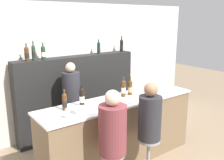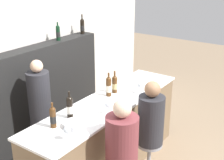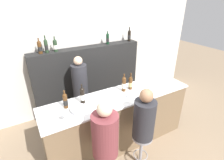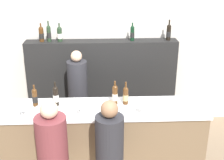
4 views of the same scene
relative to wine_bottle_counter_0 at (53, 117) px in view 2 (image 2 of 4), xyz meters
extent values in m
cube|color=beige|center=(0.90, 1.47, 0.12)|extent=(6.40, 0.05, 2.60)
cube|color=brown|center=(0.90, -0.11, -0.67)|extent=(2.65, 0.62, 1.03)
cube|color=white|center=(0.90, -0.11, -0.14)|extent=(2.69, 0.66, 0.03)
cube|color=black|center=(0.90, 1.24, -0.39)|extent=(2.51, 0.28, 1.59)
cylinder|color=#4C2D14|center=(0.00, 0.00, -0.02)|extent=(0.07, 0.07, 0.21)
cylinder|color=black|center=(0.00, 0.00, -0.03)|extent=(0.07, 0.07, 0.08)
sphere|color=#4C2D14|center=(0.00, 0.00, 0.08)|extent=(0.07, 0.07, 0.07)
cylinder|color=#4C2D14|center=(0.00, 0.00, 0.14)|extent=(0.02, 0.02, 0.07)
cylinder|color=black|center=(0.27, 0.00, -0.01)|extent=(0.07, 0.07, 0.23)
cylinder|color=white|center=(0.27, 0.00, -0.02)|extent=(0.07, 0.07, 0.09)
sphere|color=black|center=(0.27, 0.00, 0.11)|extent=(0.07, 0.07, 0.07)
cylinder|color=black|center=(0.27, 0.00, 0.17)|extent=(0.02, 0.02, 0.09)
cylinder|color=#4C2D14|center=(1.05, 0.00, -0.01)|extent=(0.07, 0.07, 0.24)
cylinder|color=beige|center=(1.05, 0.00, -0.02)|extent=(0.07, 0.07, 0.09)
sphere|color=#4C2D14|center=(1.05, 0.00, 0.11)|extent=(0.07, 0.07, 0.07)
cylinder|color=#4C2D14|center=(1.05, 0.00, 0.17)|extent=(0.02, 0.02, 0.08)
cylinder|color=#4C2D14|center=(1.19, 0.00, -0.02)|extent=(0.07, 0.07, 0.21)
cylinder|color=tan|center=(1.19, 0.00, -0.03)|extent=(0.07, 0.07, 0.08)
sphere|color=#4C2D14|center=(1.19, 0.00, 0.08)|extent=(0.07, 0.07, 0.07)
cylinder|color=#4C2D14|center=(1.19, 0.00, 0.14)|extent=(0.02, 0.02, 0.09)
cylinder|color=black|center=(1.40, 1.24, 0.51)|extent=(0.07, 0.07, 0.21)
cylinder|color=black|center=(1.40, 1.24, 0.50)|extent=(0.07, 0.07, 0.08)
sphere|color=black|center=(1.40, 1.24, 0.62)|extent=(0.07, 0.07, 0.07)
cylinder|color=black|center=(1.40, 1.24, 0.67)|extent=(0.02, 0.02, 0.07)
cylinder|color=black|center=(2.00, 1.24, 0.52)|extent=(0.07, 0.07, 0.22)
cylinder|color=black|center=(2.00, 1.24, 0.51)|extent=(0.07, 0.07, 0.09)
sphere|color=black|center=(2.00, 1.24, 0.63)|extent=(0.07, 0.07, 0.07)
cylinder|color=black|center=(2.00, 1.24, 0.70)|extent=(0.02, 0.02, 0.10)
cylinder|color=silver|center=(-0.11, -0.31, -0.12)|extent=(0.06, 0.06, 0.00)
cylinder|color=silver|center=(-0.11, -0.31, -0.08)|extent=(0.01, 0.01, 0.07)
sphere|color=silver|center=(-0.11, -0.31, -0.01)|extent=(0.08, 0.08, 0.08)
cylinder|color=silver|center=(0.61, -0.31, -0.12)|extent=(0.07, 0.07, 0.00)
cylinder|color=silver|center=(0.61, -0.31, -0.08)|extent=(0.01, 0.01, 0.08)
sphere|color=silver|center=(0.61, -0.31, -0.01)|extent=(0.08, 0.08, 0.08)
cylinder|color=silver|center=(0.92, -0.31, -0.12)|extent=(0.06, 0.06, 0.00)
cylinder|color=silver|center=(0.92, -0.31, -0.09)|extent=(0.01, 0.01, 0.06)
sphere|color=silver|center=(0.92, -0.31, -0.03)|extent=(0.06, 0.06, 0.06)
cylinder|color=silver|center=(1.37, -0.31, -0.12)|extent=(0.07, 0.07, 0.00)
cylinder|color=silver|center=(1.37, -0.31, -0.08)|extent=(0.01, 0.01, 0.08)
sphere|color=silver|center=(1.37, -0.31, 0.00)|extent=(0.08, 0.08, 0.08)
cylinder|color=#B7B7BC|center=(0.15, -0.18, -0.10)|extent=(0.26, 0.26, 0.05)
cylinder|color=brown|center=(0.30, -0.71, -0.24)|extent=(0.36, 0.36, 0.64)
sphere|color=beige|center=(0.30, -0.71, 0.18)|extent=(0.20, 0.20, 0.20)
cylinder|color=gray|center=(0.95, -0.71, -0.58)|extent=(0.32, 0.32, 0.04)
cylinder|color=#28282D|center=(0.95, -0.71, -0.24)|extent=(0.33, 0.33, 0.64)
sphere|color=#936B4C|center=(0.95, -0.71, 0.18)|extent=(0.20, 0.20, 0.20)
cylinder|color=#28282D|center=(0.51, 0.78, -0.48)|extent=(0.31, 0.31, 1.39)
sphere|color=#D8AD8C|center=(0.51, 0.78, 0.30)|extent=(0.17, 0.17, 0.17)
camera|label=1|loc=(-1.42, -3.03, 1.13)|focal=40.00mm
camera|label=2|loc=(-2.12, -2.28, 1.60)|focal=50.00mm
camera|label=3|loc=(-0.49, -2.28, 1.43)|focal=28.00mm
camera|label=4|loc=(0.85, -3.73, 1.77)|focal=50.00mm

